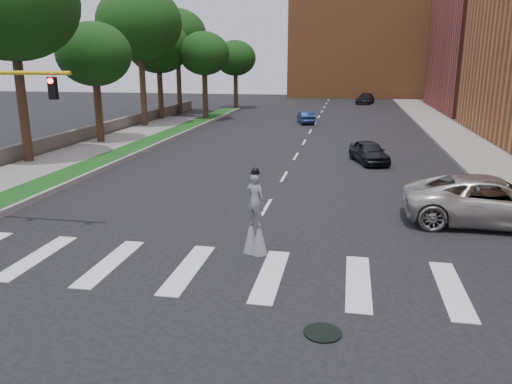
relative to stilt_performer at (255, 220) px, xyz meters
name	(u,v)px	position (x,y,z in m)	size (l,w,h in m)	color
ground_plane	(220,286)	(-0.51, -2.67, -1.16)	(160.00, 160.00, 0.00)	black
grass_median	(133,149)	(-12.01, 17.33, -1.03)	(2.00, 60.00, 0.25)	#124014
median_curb	(147,149)	(-10.96, 17.33, -1.02)	(0.20, 60.00, 0.28)	gray
sidewalk_left	(1,180)	(-15.01, 7.33, -1.07)	(4.00, 60.00, 0.18)	slate
sidewalk_right	(477,148)	(11.99, 22.33, -1.07)	(5.00, 90.00, 0.18)	slate
stone_wall	(76,137)	(-17.51, 19.33, -0.61)	(0.50, 56.00, 1.10)	#57514A
manhole	(323,333)	(2.49, -4.67, -1.14)	(0.90, 0.90, 0.04)	black
building_backdrop	(368,43)	(5.49, 75.33, 7.84)	(26.00, 14.00, 18.00)	#A55D33
stilt_performer	(255,220)	(0.00, 0.00, 0.00)	(0.82, 0.63, 2.92)	#362215
suv_crossing	(493,201)	(8.49, 4.65, -0.22)	(3.10, 6.72, 1.87)	beige
car_near	(369,152)	(4.18, 16.02, -0.47)	(1.63, 4.06, 1.38)	black
car_mid	(306,117)	(-1.42, 35.17, -0.53)	(1.33, 3.81, 1.25)	navy
car_far	(365,99)	(5.01, 59.67, -0.43)	(2.04, 5.03, 1.46)	black
tree_2	(10,3)	(-16.49, 11.95, 8.19)	(7.71, 7.71, 12.66)	#362215
tree_3	(94,55)	(-15.75, 19.81, 5.42)	(5.46, 5.46, 8.94)	#362215
tree_4	(139,23)	(-16.23, 29.50, 8.25)	(7.73, 7.73, 12.72)	#362215
tree_5	(177,35)	(-16.87, 41.57, 7.83)	(6.66, 6.66, 11.86)	#362215
tree_6	(204,54)	(-12.00, 35.63, 5.62)	(5.16, 5.16, 9.03)	#362215
tree_7	(235,58)	(-11.77, 48.96, 5.22)	(5.23, 5.23, 8.65)	#362215
tree_8	(158,47)	(-16.79, 35.32, 6.35)	(6.42, 6.42, 10.27)	#362215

